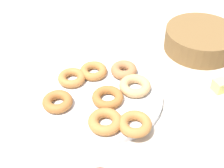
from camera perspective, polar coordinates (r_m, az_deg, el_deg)
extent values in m
plane|color=beige|center=(0.97, -1.54, -2.70)|extent=(2.40, 2.40, 0.00)
cylinder|color=silver|center=(0.96, -1.55, -2.32)|extent=(0.35, 0.35, 0.02)
torus|color=tan|center=(0.97, 4.07, -0.32)|extent=(0.12, 0.12, 0.03)
torus|color=#B27547|center=(1.02, 2.11, 2.50)|extent=(0.09, 0.09, 0.03)
torus|color=#BC7A3D|center=(1.00, -7.10, 1.09)|extent=(0.12, 0.12, 0.03)
torus|color=#BC7A3D|center=(0.86, 4.07, -7.03)|extent=(0.12, 0.12, 0.03)
torus|color=#AD6B33|center=(0.93, -9.55, -3.07)|extent=(0.11, 0.11, 0.03)
torus|color=#BC7A3D|center=(0.86, -1.20, -6.60)|extent=(0.13, 0.13, 0.03)
torus|color=#AD6B33|center=(0.93, -0.78, -2.37)|extent=(0.13, 0.13, 0.03)
torus|color=#BC7A3D|center=(1.02, -3.28, 2.32)|extent=(0.11, 0.11, 0.03)
cylinder|color=brown|center=(1.19, 15.33, 7.52)|extent=(0.35, 0.35, 0.08)
cylinder|color=silver|center=(1.00, 19.12, -2.72)|extent=(0.16, 0.16, 0.03)
cube|color=#DBD67A|center=(0.99, 18.45, -0.30)|extent=(0.04, 0.04, 0.04)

